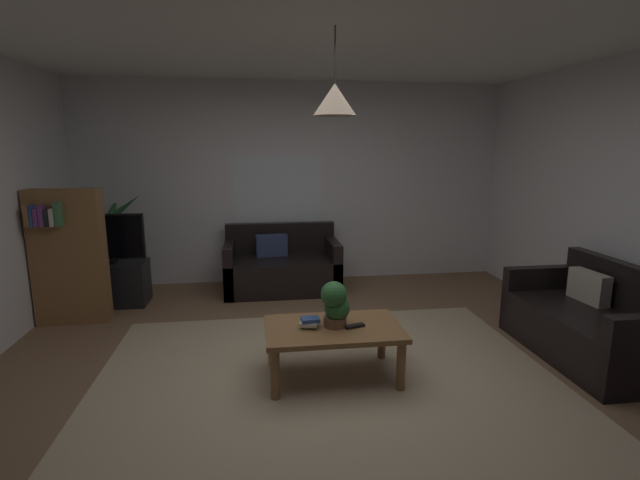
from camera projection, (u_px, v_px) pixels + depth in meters
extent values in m
cube|color=brown|center=(325.00, 374.00, 3.81)|extent=(5.62, 5.51, 0.02)
cube|color=tan|center=(329.00, 385.00, 3.62)|extent=(3.65, 3.03, 0.01)
cube|color=silver|center=(294.00, 183.00, 6.24)|extent=(5.74, 0.06, 2.64)
cube|color=white|center=(326.00, 26.00, 3.28)|extent=(5.62, 5.51, 0.02)
cube|color=white|center=(277.00, 190.00, 6.20)|extent=(1.16, 0.01, 0.93)
cube|color=black|center=(282.00, 275.00, 5.92)|extent=(1.43, 0.80, 0.42)
cube|color=black|center=(280.00, 238.00, 6.17)|extent=(1.43, 0.12, 0.40)
cube|color=black|center=(230.00, 268.00, 5.81)|extent=(0.12, 0.80, 0.64)
cube|color=black|center=(333.00, 264.00, 5.99)|extent=(0.12, 0.80, 0.64)
cube|color=navy|center=(272.00, 245.00, 5.99)|extent=(0.41, 0.17, 0.28)
cube|color=black|center=(586.00, 334.00, 4.06)|extent=(0.80, 1.47, 0.42)
cube|color=black|center=(628.00, 287.00, 4.03)|extent=(0.12, 1.47, 0.40)
cube|color=black|center=(541.00, 297.00, 4.69)|extent=(0.80, 0.12, 0.64)
cube|color=#B7AD9E|center=(589.00, 287.00, 4.25)|extent=(0.15, 0.41, 0.28)
cube|color=olive|center=(333.00, 329.00, 3.67)|extent=(1.07, 0.66, 0.04)
cylinder|color=olive|center=(275.00, 374.00, 3.38)|extent=(0.07, 0.07, 0.39)
cylinder|color=olive|center=(401.00, 366.00, 3.51)|extent=(0.07, 0.07, 0.39)
cylinder|color=olive|center=(272.00, 343.00, 3.91)|extent=(0.07, 0.07, 0.39)
cylinder|color=olive|center=(382.00, 337.00, 4.04)|extent=(0.07, 0.07, 0.39)
cube|color=#387247|center=(308.00, 326.00, 3.65)|extent=(0.13, 0.09, 0.02)
cube|color=beige|center=(309.00, 323.00, 3.64)|extent=(0.16, 0.15, 0.03)
cube|color=#2D4C8C|center=(310.00, 320.00, 3.63)|extent=(0.14, 0.11, 0.03)
cube|color=black|center=(355.00, 326.00, 3.64)|extent=(0.17, 0.10, 0.02)
cylinder|color=brown|center=(335.00, 321.00, 3.66)|extent=(0.18, 0.18, 0.08)
sphere|color=#2D6B33|center=(337.00, 308.00, 3.64)|extent=(0.20, 0.20, 0.20)
sphere|color=#2D6B33|center=(336.00, 301.00, 3.65)|extent=(0.18, 0.18, 0.18)
sphere|color=#2D6B33|center=(334.00, 294.00, 3.59)|extent=(0.20, 0.20, 0.20)
cube|color=black|center=(107.00, 284.00, 5.40)|extent=(0.90, 0.44, 0.50)
cube|color=black|center=(102.00, 237.00, 5.27)|extent=(0.92, 0.05, 0.52)
cube|color=black|center=(101.00, 237.00, 5.24)|extent=(0.88, 0.00, 0.48)
cube|color=black|center=(104.00, 262.00, 5.32)|extent=(0.24, 0.16, 0.04)
cylinder|color=#4C4C51|center=(114.00, 279.00, 5.92)|extent=(0.32, 0.32, 0.30)
cylinder|color=brown|center=(111.00, 244.00, 5.83)|extent=(0.05, 0.05, 0.62)
cone|color=#235B2D|center=(124.00, 207.00, 5.76)|extent=(0.45, 0.10, 0.38)
cone|color=#235B2D|center=(115.00, 205.00, 5.95)|extent=(0.15, 0.50, 0.40)
cone|color=#235B2D|center=(95.00, 209.00, 5.81)|extent=(0.42, 0.30, 0.37)
cone|color=#235B2D|center=(91.00, 210.00, 5.63)|extent=(0.40, 0.29, 0.37)
cone|color=#235B2D|center=(111.00, 216.00, 5.55)|extent=(0.23, 0.50, 0.31)
cube|color=olive|center=(69.00, 257.00, 4.78)|extent=(0.70, 0.22, 1.40)
cube|color=#99663F|center=(29.00, 216.00, 4.53)|extent=(0.05, 0.16, 0.20)
cube|color=#2D4C8C|center=(34.00, 215.00, 4.54)|extent=(0.03, 0.16, 0.21)
cube|color=#72387F|center=(38.00, 217.00, 4.55)|extent=(0.04, 0.16, 0.18)
cube|color=#72387F|center=(44.00, 215.00, 4.55)|extent=(0.04, 0.16, 0.21)
cube|color=black|center=(49.00, 217.00, 4.56)|extent=(0.04, 0.16, 0.16)
cube|color=beige|center=(54.00, 217.00, 4.57)|extent=(0.04, 0.16, 0.17)
cube|color=#387247|center=(59.00, 214.00, 4.57)|extent=(0.05, 0.16, 0.23)
cylinder|color=black|center=(335.00, 54.00, 3.26)|extent=(0.01, 0.01, 0.38)
cone|color=tan|center=(335.00, 100.00, 3.32)|extent=(0.31, 0.31, 0.22)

